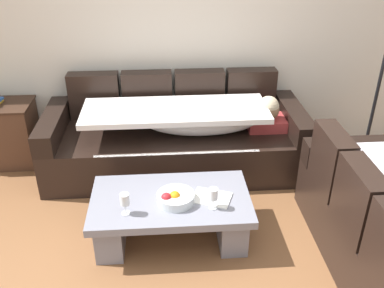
% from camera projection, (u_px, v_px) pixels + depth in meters
% --- Properties ---
extents(back_wall, '(9.00, 0.10, 2.70)m').
position_uv_depth(back_wall, '(177.00, 19.00, 4.12)').
color(back_wall, beige).
rests_on(back_wall, ground_plane).
extents(couch_along_wall, '(2.47, 0.92, 0.88)m').
position_uv_depth(couch_along_wall, '(180.00, 138.00, 4.16)').
color(couch_along_wall, black).
rests_on(couch_along_wall, ground_plane).
extents(coffee_table, '(1.20, 0.68, 0.38)m').
position_uv_depth(coffee_table, '(171.00, 213.00, 3.27)').
color(coffee_table, gray).
rests_on(coffee_table, ground_plane).
extents(fruit_bowl, '(0.28, 0.28, 0.10)m').
position_uv_depth(fruit_bowl, '(175.00, 198.00, 3.13)').
color(fruit_bowl, silver).
rests_on(fruit_bowl, coffee_table).
extents(wine_glass_near_left, '(0.07, 0.07, 0.17)m').
position_uv_depth(wine_glass_near_left, '(125.00, 200.00, 2.98)').
color(wine_glass_near_left, silver).
rests_on(wine_glass_near_left, coffee_table).
extents(wine_glass_near_right, '(0.07, 0.07, 0.17)m').
position_uv_depth(wine_glass_near_right, '(213.00, 195.00, 3.03)').
color(wine_glass_near_right, silver).
rests_on(wine_glass_near_right, coffee_table).
extents(open_magazine, '(0.34, 0.30, 0.01)m').
position_uv_depth(open_magazine, '(212.00, 198.00, 3.19)').
color(open_magazine, white).
rests_on(open_magazine, coffee_table).
extents(floor_lamp, '(0.33, 0.31, 1.95)m').
position_uv_depth(floor_lamp, '(382.00, 58.00, 3.81)').
color(floor_lamp, black).
rests_on(floor_lamp, ground_plane).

